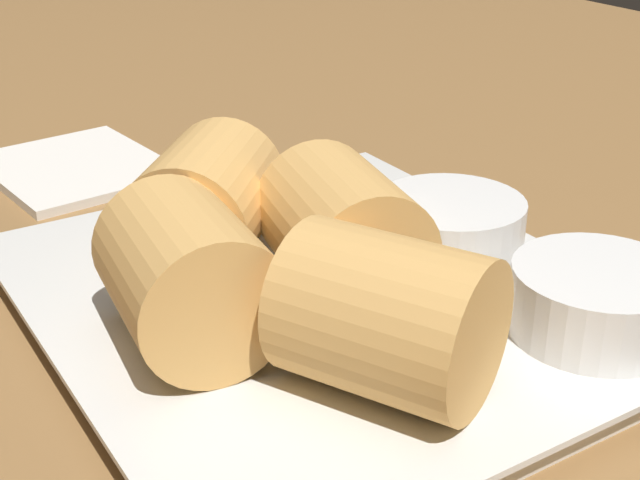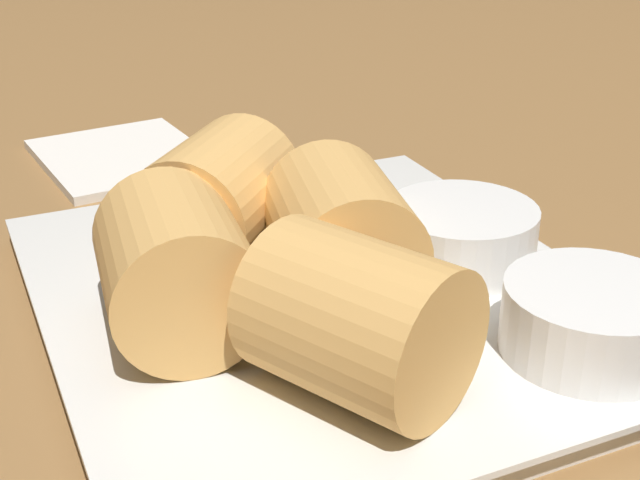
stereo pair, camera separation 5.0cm
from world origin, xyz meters
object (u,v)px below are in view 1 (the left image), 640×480
(serving_plate, at_px, (320,302))
(napkin, at_px, (76,168))
(dipping_bowl_near, at_px, (450,225))
(dipping_bowl_far, at_px, (597,298))

(serving_plate, xyz_separation_m, napkin, (-0.25, -0.04, -0.00))
(napkin, bearing_deg, dipping_bowl_near, 23.69)
(dipping_bowl_near, xyz_separation_m, napkin, (-0.25, -0.11, -0.03))
(serving_plate, height_order, napkin, serving_plate)
(dipping_bowl_far, bearing_deg, napkin, -161.42)
(serving_plate, distance_m, napkin, 0.25)
(dipping_bowl_far, distance_m, napkin, 0.36)
(serving_plate, relative_size, dipping_bowl_near, 3.86)
(dipping_bowl_far, bearing_deg, serving_plate, -140.43)
(dipping_bowl_far, height_order, napkin, dipping_bowl_far)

